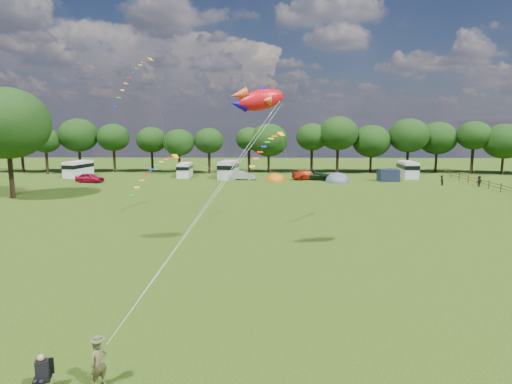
{
  "coord_description": "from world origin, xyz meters",
  "views": [
    {
      "loc": [
        0.4,
        -23.11,
        9.01
      ],
      "look_at": [
        0.0,
        8.0,
        4.0
      ],
      "focal_mm": 30.0,
      "sensor_mm": 36.0,
      "label": 1
    }
  ],
  "objects_px": {
    "car_c": "(308,175)",
    "kite_flyer": "(99,363)",
    "campervan_b": "(185,170)",
    "fish_kite": "(257,100)",
    "camp_chair": "(42,369)",
    "walker_a": "(441,180)",
    "campervan_a": "(78,168)",
    "campervan_c": "(228,169)",
    "car_b": "(242,176)",
    "car_d": "(316,175)",
    "campervan_d": "(408,169)",
    "tent_orange": "(276,181)",
    "tent_greyblue": "(337,182)",
    "big_tree": "(6,123)",
    "car_a": "(90,178)",
    "walker_b": "(479,181)"
  },
  "relations": [
    {
      "from": "car_c",
      "to": "fish_kite",
      "type": "relative_size",
      "value": 1.29
    },
    {
      "from": "car_d",
      "to": "tent_greyblue",
      "type": "height_order",
      "value": "tent_greyblue"
    },
    {
      "from": "campervan_d",
      "to": "fish_kite",
      "type": "xyz_separation_m",
      "value": [
        -24.83,
        -43.38,
        9.07
      ]
    },
    {
      "from": "car_d",
      "to": "fish_kite",
      "type": "bearing_deg",
      "value": -169.53
    },
    {
      "from": "campervan_b",
      "to": "fish_kite",
      "type": "distance_m",
      "value": 46.44
    },
    {
      "from": "campervan_c",
      "to": "walker_a",
      "type": "height_order",
      "value": "campervan_c"
    },
    {
      "from": "car_b",
      "to": "walker_b",
      "type": "height_order",
      "value": "walker_b"
    },
    {
      "from": "campervan_a",
      "to": "campervan_c",
      "type": "bearing_deg",
      "value": -79.37
    },
    {
      "from": "walker_a",
      "to": "walker_b",
      "type": "relative_size",
      "value": 0.94
    },
    {
      "from": "walker_a",
      "to": "campervan_c",
      "type": "bearing_deg",
      "value": -53.17
    },
    {
      "from": "big_tree",
      "to": "camp_chair",
      "type": "height_order",
      "value": "big_tree"
    },
    {
      "from": "big_tree",
      "to": "campervan_c",
      "type": "relative_size",
      "value": 2.19
    },
    {
      "from": "campervan_b",
      "to": "walker_b",
      "type": "xyz_separation_m",
      "value": [
        44.4,
        -10.55,
        -0.49
      ]
    },
    {
      "from": "campervan_a",
      "to": "kite_flyer",
      "type": "xyz_separation_m",
      "value": [
        25.55,
        -58.35,
        -0.6
      ]
    },
    {
      "from": "campervan_a",
      "to": "camp_chair",
      "type": "relative_size",
      "value": 4.29
    },
    {
      "from": "big_tree",
      "to": "campervan_b",
      "type": "xyz_separation_m",
      "value": [
        17.39,
        20.85,
        -7.75
      ]
    },
    {
      "from": "campervan_c",
      "to": "car_b",
      "type": "bearing_deg",
      "value": -125.88
    },
    {
      "from": "car_d",
      "to": "campervan_b",
      "type": "bearing_deg",
      "value": 104.2
    },
    {
      "from": "campervan_b",
      "to": "camp_chair",
      "type": "xyz_separation_m",
      "value": [
        5.63,
        -58.78,
        -0.45
      ]
    },
    {
      "from": "car_c",
      "to": "tent_greyblue",
      "type": "relative_size",
      "value": 1.19
    },
    {
      "from": "campervan_d",
      "to": "campervan_c",
      "type": "bearing_deg",
      "value": 94.21
    },
    {
      "from": "car_b",
      "to": "car_d",
      "type": "height_order",
      "value": "car_d"
    },
    {
      "from": "tent_orange",
      "to": "walker_b",
      "type": "bearing_deg",
      "value": -11.27
    },
    {
      "from": "campervan_d",
      "to": "tent_orange",
      "type": "relative_size",
      "value": 1.69
    },
    {
      "from": "campervan_d",
      "to": "tent_orange",
      "type": "distance_m",
      "value": 22.75
    },
    {
      "from": "big_tree",
      "to": "camp_chair",
      "type": "distance_m",
      "value": 45.12
    },
    {
      "from": "car_c",
      "to": "kite_flyer",
      "type": "bearing_deg",
      "value": 154.11
    },
    {
      "from": "campervan_c",
      "to": "walker_b",
      "type": "bearing_deg",
      "value": -95.39
    },
    {
      "from": "campervan_c",
      "to": "fish_kite",
      "type": "bearing_deg",
      "value": -164.28
    },
    {
      "from": "walker_a",
      "to": "campervan_d",
      "type": "bearing_deg",
      "value": -117.17
    },
    {
      "from": "kite_flyer",
      "to": "walker_b",
      "type": "xyz_separation_m",
      "value": [
        36.98,
        47.92,
        -0.07
      ]
    },
    {
      "from": "campervan_b",
      "to": "fish_kite",
      "type": "bearing_deg",
      "value": -164.23
    },
    {
      "from": "car_a",
      "to": "camp_chair",
      "type": "height_order",
      "value": "car_a"
    },
    {
      "from": "kite_flyer",
      "to": "walker_a",
      "type": "xyz_separation_m",
      "value": [
        31.97,
        48.92,
        -0.12
      ]
    },
    {
      "from": "car_c",
      "to": "kite_flyer",
      "type": "xyz_separation_m",
      "value": [
        -13.08,
        -55.22,
        0.09
      ]
    },
    {
      "from": "campervan_c",
      "to": "big_tree",
      "type": "bearing_deg",
      "value": 136.92
    },
    {
      "from": "car_a",
      "to": "walker_a",
      "type": "xyz_separation_m",
      "value": [
        52.85,
        -2.48,
        -0.0
      ]
    },
    {
      "from": "campervan_a",
      "to": "walker_a",
      "type": "bearing_deg",
      "value": -86.11
    },
    {
      "from": "campervan_c",
      "to": "walker_a",
      "type": "distance_m",
      "value": 32.97
    },
    {
      "from": "car_c",
      "to": "walker_a",
      "type": "bearing_deg",
      "value": -121.01
    },
    {
      "from": "tent_orange",
      "to": "fish_kite",
      "type": "distance_m",
      "value": 40.43
    },
    {
      "from": "big_tree",
      "to": "car_d",
      "type": "distance_m",
      "value": 43.71
    },
    {
      "from": "tent_orange",
      "to": "walker_b",
      "type": "height_order",
      "value": "walker_b"
    },
    {
      "from": "big_tree",
      "to": "campervan_a",
      "type": "relative_size",
      "value": 2.26
    },
    {
      "from": "fish_kite",
      "to": "big_tree",
      "type": "bearing_deg",
      "value": 127.97
    },
    {
      "from": "car_d",
      "to": "tent_orange",
      "type": "distance_m",
      "value": 6.75
    },
    {
      "from": "camp_chair",
      "to": "walker_a",
      "type": "xyz_separation_m",
      "value": [
        33.77,
        49.23,
        -0.09
      ]
    },
    {
      "from": "tent_orange",
      "to": "car_a",
      "type": "bearing_deg",
      "value": -175.35
    },
    {
      "from": "campervan_d",
      "to": "car_d",
      "type": "bearing_deg",
      "value": 103.88
    },
    {
      "from": "car_b",
      "to": "car_c",
      "type": "distance_m",
      "value": 10.62
    }
  ]
}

